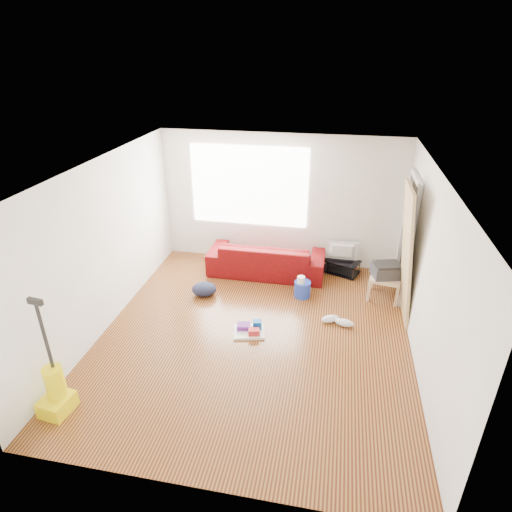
% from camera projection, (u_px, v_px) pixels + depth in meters
% --- Properties ---
extents(room, '(4.51, 5.01, 2.51)m').
position_uv_depth(room, '(262.00, 256.00, 5.93)').
color(room, '#3F190E').
rests_on(room, ground).
extents(sofa, '(2.14, 0.84, 0.63)m').
position_uv_depth(sofa, '(266.00, 272.00, 8.11)').
color(sofa, '#380904').
rests_on(sofa, ground).
extents(tv_stand, '(0.78, 0.62, 0.26)m').
position_uv_depth(tv_stand, '(340.00, 266.00, 8.05)').
color(tv_stand, black).
rests_on(tv_stand, ground).
extents(tv, '(0.61, 0.08, 0.35)m').
position_uv_depth(tv, '(342.00, 252.00, 7.92)').
color(tv, black).
rests_on(tv, tv_stand).
extents(side_table, '(0.58, 0.58, 0.40)m').
position_uv_depth(side_table, '(385.00, 280.00, 7.18)').
color(side_table, '#D0B289').
rests_on(side_table, ground).
extents(printer, '(0.53, 0.46, 0.24)m').
position_uv_depth(printer, '(387.00, 270.00, 7.10)').
color(printer, '#2E2E35').
rests_on(printer, side_table).
extents(bucket, '(0.29, 0.29, 0.28)m').
position_uv_depth(bucket, '(302.00, 296.00, 7.36)').
color(bucket, '#203CB4').
rests_on(bucket, ground).
extents(toilet_paper, '(0.13, 0.13, 0.12)m').
position_uv_depth(toilet_paper, '(301.00, 287.00, 7.24)').
color(toilet_paper, white).
rests_on(toilet_paper, bucket).
extents(cleaning_tray, '(0.53, 0.46, 0.16)m').
position_uv_depth(cleaning_tray, '(250.00, 330.00, 6.41)').
color(cleaning_tray, white).
rests_on(cleaning_tray, ground).
extents(backpack, '(0.50, 0.44, 0.23)m').
position_uv_depth(backpack, '(205.00, 295.00, 7.39)').
color(backpack, black).
rests_on(backpack, ground).
extents(sneakers, '(0.53, 0.27, 0.12)m').
position_uv_depth(sneakers, '(337.00, 321.00, 6.60)').
color(sneakers, silver).
rests_on(sneakers, ground).
extents(vacuum, '(0.36, 0.40, 1.51)m').
position_uv_depth(vacuum, '(56.00, 391.00, 4.97)').
color(vacuum, '#FAE509').
rests_on(vacuum, ground).
extents(door_panel, '(0.27, 0.85, 2.13)m').
position_uv_depth(door_panel, '(396.00, 314.00, 6.87)').
color(door_panel, '#9A764B').
rests_on(door_panel, ground).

